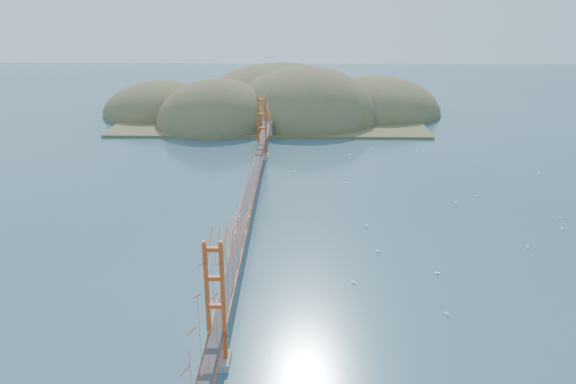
{
  "coord_description": "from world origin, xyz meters",
  "views": [
    {
      "loc": [
        6.81,
        -69.86,
        30.85
      ],
      "look_at": [
        5.34,
        0.0,
        4.63
      ],
      "focal_mm": 35.0,
      "sensor_mm": 36.0,
      "label": 1
    }
  ],
  "objects_px": {
    "sailboat_2": "(437,272)",
    "bridge": "(248,174)",
    "sailboat_1": "(378,251)",
    "sailboat_0": "(367,225)"
  },
  "relations": [
    {
      "from": "sailboat_0",
      "to": "sailboat_2",
      "type": "bearing_deg",
      "value": -63.03
    },
    {
      "from": "bridge",
      "to": "sailboat_2",
      "type": "xyz_separation_m",
      "value": [
        22.49,
        -13.69,
        -6.85
      ]
    },
    {
      "from": "sailboat_0",
      "to": "bridge",
      "type": "bearing_deg",
      "value": 177.08
    },
    {
      "from": "sailboat_2",
      "to": "bridge",
      "type": "bearing_deg",
      "value": 148.66
    },
    {
      "from": "sailboat_1",
      "to": "sailboat_0",
      "type": "bearing_deg",
      "value": 94.5
    },
    {
      "from": "bridge",
      "to": "sailboat_1",
      "type": "height_order",
      "value": "bridge"
    },
    {
      "from": "bridge",
      "to": "sailboat_0",
      "type": "relative_size",
      "value": 128.35
    },
    {
      "from": "sailboat_1",
      "to": "sailboat_0",
      "type": "distance_m",
      "value": 7.58
    },
    {
      "from": "sailboat_1",
      "to": "sailboat_0",
      "type": "height_order",
      "value": "sailboat_0"
    },
    {
      "from": "sailboat_2",
      "to": "sailboat_0",
      "type": "relative_size",
      "value": 0.99
    }
  ]
}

